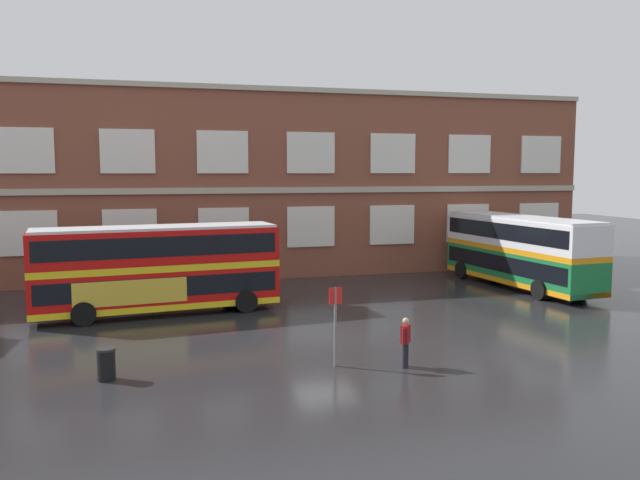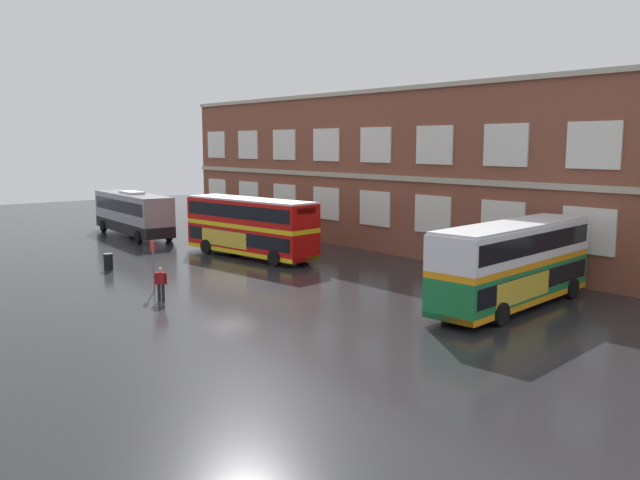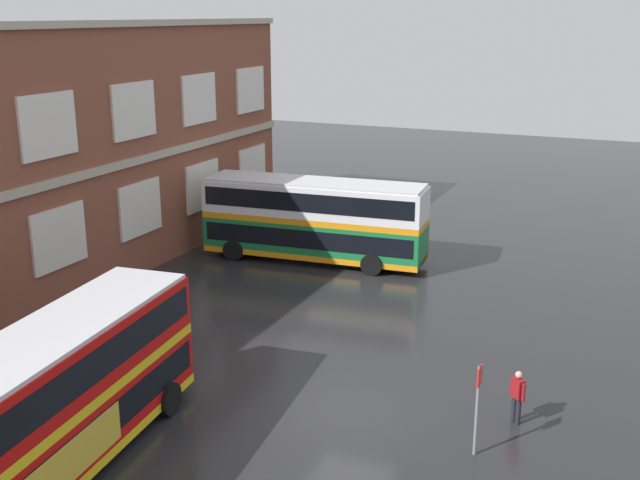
# 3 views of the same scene
# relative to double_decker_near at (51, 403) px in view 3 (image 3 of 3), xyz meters

# --- Properties ---
(ground_plane) EXTENTS (120.00, 120.00, 0.00)m
(ground_plane) POSITION_rel_double_decker_near_xyz_m (6.41, -3.85, -2.15)
(ground_plane) COLOR #232326
(double_decker_near) EXTENTS (11.22, 3.80, 4.07)m
(double_decker_near) POSITION_rel_double_decker_near_xyz_m (0.00, 0.00, 0.00)
(double_decker_near) COLOR red
(double_decker_near) RESTS_ON ground
(double_decker_middle) EXTENTS (3.63, 11.19, 4.07)m
(double_decker_middle) POSITION_rel_double_decker_near_xyz_m (19.92, 1.52, 0.00)
(double_decker_middle) COLOR #197038
(double_decker_middle) RESTS_ON ground
(waiting_passenger) EXTENTS (0.48, 0.56, 1.70)m
(waiting_passenger) POSITION_rel_double_decker_near_xyz_m (7.81, -10.68, -1.22)
(waiting_passenger) COLOR black
(waiting_passenger) RESTS_ON ground
(bus_stand_flag) EXTENTS (0.44, 0.10, 2.70)m
(bus_stand_flag) POSITION_rel_double_decker_near_xyz_m (5.57, -9.97, -0.51)
(bus_stand_flag) COLOR slate
(bus_stand_flag) RESTS_ON ground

